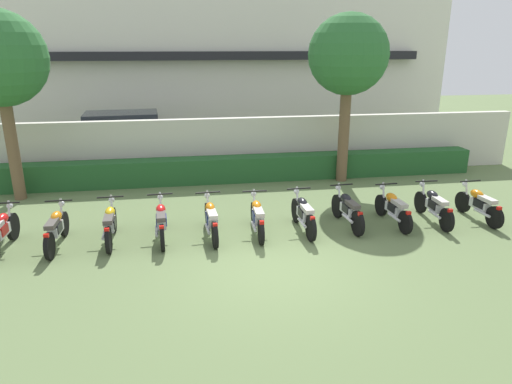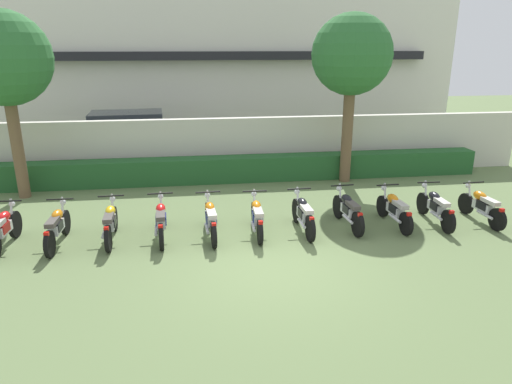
{
  "view_description": "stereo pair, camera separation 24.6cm",
  "coord_description": "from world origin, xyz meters",
  "px_view_note": "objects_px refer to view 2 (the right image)",
  "views": [
    {
      "loc": [
        -1.72,
        -8.36,
        4.35
      ],
      "look_at": [
        0.0,
        2.12,
        0.93
      ],
      "focal_mm": 32.25,
      "sensor_mm": 36.0,
      "label": 1
    },
    {
      "loc": [
        -1.48,
        -8.4,
        4.35
      ],
      "look_at": [
        0.0,
        2.12,
        0.93
      ],
      "focal_mm": 32.25,
      "sensor_mm": 36.0,
      "label": 2
    }
  ],
  "objects_px": {
    "motorcycle_in_row_4": "(211,218)",
    "motorcycle_in_row_10": "(482,206)",
    "motorcycle_in_row_9": "(436,207)",
    "motorcycle_in_row_2": "(111,222)",
    "motorcycle_in_row_1": "(57,227)",
    "motorcycle_in_row_8": "(394,209)",
    "tree_near_inspector": "(3,60)",
    "tree_far_side": "(352,56)",
    "motorcycle_in_row_5": "(257,216)",
    "motorcycle_in_row_7": "(348,210)",
    "parked_car": "(132,136)",
    "motorcycle_in_row_0": "(3,229)",
    "motorcycle_in_row_3": "(161,220)",
    "motorcycle_in_row_6": "(303,214)"
  },
  "relations": [
    {
      "from": "tree_near_inspector",
      "to": "motorcycle_in_row_1",
      "type": "bearing_deg",
      "value": -62.86
    },
    {
      "from": "tree_near_inspector",
      "to": "motorcycle_in_row_2",
      "type": "xyz_separation_m",
      "value": [
        3.08,
        -3.65,
        -3.5
      ]
    },
    {
      "from": "tree_far_side",
      "to": "motorcycle_in_row_0",
      "type": "xyz_separation_m",
      "value": [
        -9.21,
        -4.08,
        -3.54
      ]
    },
    {
      "from": "tree_near_inspector",
      "to": "motorcycle_in_row_1",
      "type": "height_order",
      "value": "tree_near_inspector"
    },
    {
      "from": "motorcycle_in_row_9",
      "to": "motorcycle_in_row_10",
      "type": "height_order",
      "value": "motorcycle_in_row_9"
    },
    {
      "from": "motorcycle_in_row_3",
      "to": "motorcycle_in_row_5",
      "type": "height_order",
      "value": "motorcycle_in_row_3"
    },
    {
      "from": "parked_car",
      "to": "motorcycle_in_row_8",
      "type": "bearing_deg",
      "value": -51.68
    },
    {
      "from": "motorcycle_in_row_5",
      "to": "motorcycle_in_row_1",
      "type": "bearing_deg",
      "value": 91.9
    },
    {
      "from": "motorcycle_in_row_2",
      "to": "motorcycle_in_row_9",
      "type": "height_order",
      "value": "motorcycle_in_row_2"
    },
    {
      "from": "tree_near_inspector",
      "to": "motorcycle_in_row_7",
      "type": "distance_m",
      "value": 10.1
    },
    {
      "from": "motorcycle_in_row_7",
      "to": "tree_far_side",
      "type": "bearing_deg",
      "value": -20.77
    },
    {
      "from": "motorcycle_in_row_2",
      "to": "motorcycle_in_row_3",
      "type": "relative_size",
      "value": 0.96
    },
    {
      "from": "motorcycle_in_row_9",
      "to": "motorcycle_in_row_10",
      "type": "relative_size",
      "value": 1.09
    },
    {
      "from": "motorcycle_in_row_9",
      "to": "motorcycle_in_row_3",
      "type": "bearing_deg",
      "value": 91.79
    },
    {
      "from": "motorcycle_in_row_5",
      "to": "motorcycle_in_row_6",
      "type": "xyz_separation_m",
      "value": [
        1.13,
        -0.03,
        0.02
      ]
    },
    {
      "from": "motorcycle_in_row_2",
      "to": "parked_car",
      "type": "bearing_deg",
      "value": 0.36
    },
    {
      "from": "motorcycle_in_row_1",
      "to": "parked_car",
      "type": "bearing_deg",
      "value": -4.95
    },
    {
      "from": "parked_car",
      "to": "motorcycle_in_row_6",
      "type": "height_order",
      "value": "parked_car"
    },
    {
      "from": "motorcycle_in_row_4",
      "to": "motorcycle_in_row_7",
      "type": "relative_size",
      "value": 1.03
    },
    {
      "from": "motorcycle_in_row_4",
      "to": "motorcycle_in_row_8",
      "type": "xyz_separation_m",
      "value": [
        4.58,
        0.04,
        -0.01
      ]
    },
    {
      "from": "motorcycle_in_row_1",
      "to": "motorcycle_in_row_8",
      "type": "relative_size",
      "value": 1.02
    },
    {
      "from": "motorcycle_in_row_4",
      "to": "motorcycle_in_row_8",
      "type": "distance_m",
      "value": 4.58
    },
    {
      "from": "motorcycle_in_row_7",
      "to": "motorcycle_in_row_2",
      "type": "bearing_deg",
      "value": 87.08
    },
    {
      "from": "motorcycle_in_row_1",
      "to": "motorcycle_in_row_4",
      "type": "relative_size",
      "value": 0.97
    },
    {
      "from": "parked_car",
      "to": "motorcycle_in_row_10",
      "type": "height_order",
      "value": "parked_car"
    },
    {
      "from": "tree_far_side",
      "to": "motorcycle_in_row_6",
      "type": "xyz_separation_m",
      "value": [
        -2.4,
        -4.06,
        -3.55
      ]
    },
    {
      "from": "motorcycle_in_row_2",
      "to": "motorcycle_in_row_9",
      "type": "bearing_deg",
      "value": -92.46
    },
    {
      "from": "tree_far_side",
      "to": "motorcycle_in_row_1",
      "type": "height_order",
      "value": "tree_far_side"
    },
    {
      "from": "motorcycle_in_row_4",
      "to": "motorcycle_in_row_5",
      "type": "bearing_deg",
      "value": -92.93
    },
    {
      "from": "motorcycle_in_row_0",
      "to": "motorcycle_in_row_8",
      "type": "relative_size",
      "value": 1.02
    },
    {
      "from": "parked_car",
      "to": "motorcycle_in_row_0",
      "type": "distance_m",
      "value": 8.29
    },
    {
      "from": "motorcycle_in_row_2",
      "to": "motorcycle_in_row_0",
      "type": "bearing_deg",
      "value": 90.25
    },
    {
      "from": "tree_far_side",
      "to": "motorcycle_in_row_1",
      "type": "distance_m",
      "value": 9.72
    },
    {
      "from": "motorcycle_in_row_1",
      "to": "motorcycle_in_row_6",
      "type": "xyz_separation_m",
      "value": [
        5.68,
        0.0,
        0.01
      ]
    },
    {
      "from": "motorcycle_in_row_2",
      "to": "motorcycle_in_row_6",
      "type": "distance_m",
      "value": 4.52
    },
    {
      "from": "motorcycle_in_row_3",
      "to": "motorcycle_in_row_9",
      "type": "xyz_separation_m",
      "value": [
        6.82,
        -0.01,
        -0.0
      ]
    },
    {
      "from": "parked_car",
      "to": "motorcycle_in_row_7",
      "type": "relative_size",
      "value": 2.47
    },
    {
      "from": "motorcycle_in_row_0",
      "to": "motorcycle_in_row_8",
      "type": "distance_m",
      "value": 9.15
    },
    {
      "from": "motorcycle_in_row_3",
      "to": "motorcycle_in_row_8",
      "type": "distance_m",
      "value": 5.72
    },
    {
      "from": "motorcycle_in_row_0",
      "to": "motorcycle_in_row_3",
      "type": "height_order",
      "value": "motorcycle_in_row_0"
    },
    {
      "from": "motorcycle_in_row_4",
      "to": "motorcycle_in_row_10",
      "type": "height_order",
      "value": "motorcycle_in_row_4"
    },
    {
      "from": "tree_far_side",
      "to": "motorcycle_in_row_3",
      "type": "relative_size",
      "value": 2.76
    },
    {
      "from": "motorcycle_in_row_8",
      "to": "motorcycle_in_row_1",
      "type": "bearing_deg",
      "value": 87.96
    },
    {
      "from": "motorcycle_in_row_2",
      "to": "tree_far_side",
      "type": "bearing_deg",
      "value": -62.49
    },
    {
      "from": "motorcycle_in_row_2",
      "to": "motorcycle_in_row_6",
      "type": "relative_size",
      "value": 1.0
    },
    {
      "from": "motorcycle_in_row_4",
      "to": "motorcycle_in_row_7",
      "type": "xyz_separation_m",
      "value": [
        3.39,
        0.1,
        0.0
      ]
    },
    {
      "from": "motorcycle_in_row_2",
      "to": "motorcycle_in_row_8",
      "type": "distance_m",
      "value": 6.87
    },
    {
      "from": "motorcycle_in_row_5",
      "to": "tree_near_inspector",
      "type": "bearing_deg",
      "value": 61.7
    },
    {
      "from": "parked_car",
      "to": "motorcycle_in_row_7",
      "type": "xyz_separation_m",
      "value": [
        6.06,
        -7.91,
        -0.49
      ]
    },
    {
      "from": "tree_near_inspector",
      "to": "tree_far_side",
      "type": "xyz_separation_m",
      "value": [
        10.0,
        0.33,
        0.05
      ]
    }
  ]
}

